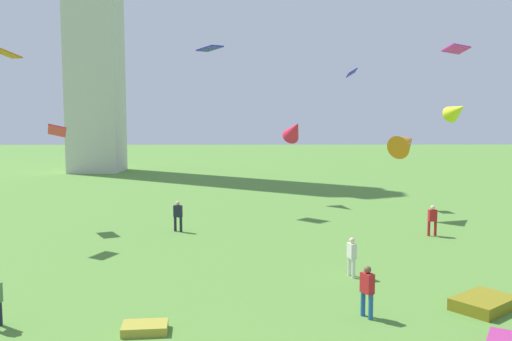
% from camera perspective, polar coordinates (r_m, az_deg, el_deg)
% --- Properties ---
extents(person_0, '(0.45, 0.54, 1.79)m').
position_cam_1_polar(person_0, '(18.82, 11.72, -12.16)').
color(person_0, '#235693').
rests_on(person_0, ground_plane).
extents(person_1, '(0.54, 0.31, 1.76)m').
position_cam_1_polar(person_1, '(32.18, 18.23, -4.87)').
color(person_1, red).
rests_on(person_1, ground_plane).
extents(person_3, '(0.37, 0.51, 1.69)m').
position_cam_1_polar(person_3, '(23.26, 10.13, -8.79)').
color(person_3, silver).
rests_on(person_3, ground_plane).
extents(person_4, '(0.55, 0.46, 1.82)m').
position_cam_1_polar(person_4, '(32.02, -8.29, -4.63)').
color(person_4, '#1E2333').
rests_on(person_4, ground_plane).
extents(kite_flying_0, '(1.56, 1.70, 0.47)m').
position_cam_1_polar(kite_flying_0, '(32.80, -25.02, 11.22)').
color(kite_flying_0, '#C36413').
extents(kite_flying_1, '(1.75, 1.49, 0.50)m').
position_cam_1_polar(kite_flying_1, '(35.20, 20.49, 12.00)').
color(kite_flying_1, '#DD24B2').
extents(kite_flying_2, '(2.87, 2.96, 2.09)m').
position_cam_1_polar(kite_flying_2, '(37.41, 15.58, 2.85)').
color(kite_flying_2, orange).
extents(kite_flying_3, '(1.49, 1.61, 0.89)m').
position_cam_1_polar(kite_flying_3, '(34.74, -20.38, 3.98)').
color(kite_flying_3, '#EE2D44').
extents(kite_flying_4, '(2.06, 2.04, 0.35)m').
position_cam_1_polar(kite_flying_4, '(39.55, -4.93, 12.80)').
color(kite_flying_4, '#2B29C3').
extents(kite_flying_5, '(1.97, 2.61, 2.17)m').
position_cam_1_polar(kite_flying_5, '(41.88, 4.09, 4.32)').
color(kite_flying_5, red).
extents(kite_flying_7, '(0.71, 1.22, 0.69)m').
position_cam_1_polar(kite_flying_7, '(42.39, 10.14, 10.18)').
color(kite_flying_7, '#1D19E7').
extents(kite_flying_8, '(1.63, 2.26, 1.75)m').
position_cam_1_polar(kite_flying_8, '(41.16, 20.56, 5.99)').
color(kite_flying_8, yellow).
extents(kite_bundle_1, '(2.67, 2.56, 0.43)m').
position_cam_1_polar(kite_bundle_1, '(21.06, 23.04, -12.83)').
color(kite_bundle_1, olive).
rests_on(kite_bundle_1, ground_plane).
extents(kite_bundle_2, '(1.49, 1.04, 0.28)m').
position_cam_1_polar(kite_bundle_2, '(17.92, -11.72, -16.05)').
color(kite_bundle_2, '#9E932E').
rests_on(kite_bundle_2, ground_plane).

